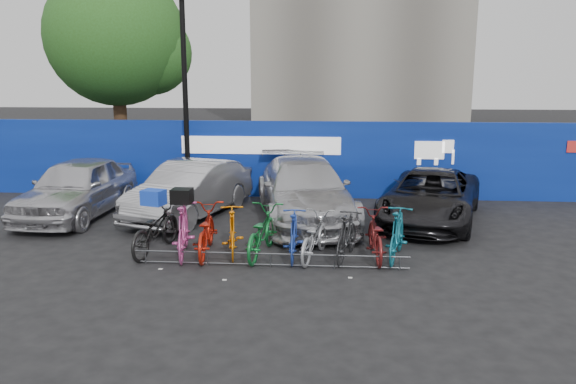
# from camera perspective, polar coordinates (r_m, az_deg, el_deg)

# --- Properties ---
(ground) EXTENTS (100.00, 100.00, 0.00)m
(ground) POSITION_cam_1_polar(r_m,az_deg,el_deg) (12.10, -1.48, -6.66)
(ground) COLOR black
(ground) RESTS_ON ground
(hoarding) EXTENTS (22.00, 0.18, 2.40)m
(hoarding) POSITION_cam_1_polar(r_m,az_deg,el_deg) (17.64, 0.50, 3.34)
(hoarding) COLOR navy
(hoarding) RESTS_ON ground
(tree) EXTENTS (5.40, 5.20, 7.80)m
(tree) POSITION_cam_1_polar(r_m,az_deg,el_deg) (22.91, -16.51, 14.57)
(tree) COLOR #382314
(tree) RESTS_ON ground
(lamppost) EXTENTS (0.25, 0.50, 6.11)m
(lamppost) POSITION_cam_1_polar(r_m,az_deg,el_deg) (17.37, -10.40, 9.86)
(lamppost) COLOR black
(lamppost) RESTS_ON ground
(bike_rack) EXTENTS (5.60, 0.03, 0.30)m
(bike_rack) POSITION_cam_1_polar(r_m,az_deg,el_deg) (11.48, -1.79, -6.86)
(bike_rack) COLOR #595B60
(bike_rack) RESTS_ON ground
(car_0) EXTENTS (2.10, 4.79, 1.61)m
(car_0) POSITION_cam_1_polar(r_m,az_deg,el_deg) (16.35, -20.64, 0.43)
(car_0) COLOR #BBBABF
(car_0) RESTS_ON ground
(car_1) EXTENTS (2.87, 4.84, 1.51)m
(car_1) POSITION_cam_1_polar(r_m,az_deg,el_deg) (15.49, -9.88, 0.23)
(car_1) COLOR #A1A1A6
(car_1) RESTS_ON ground
(car_2) EXTENTS (3.26, 5.85, 1.60)m
(car_2) POSITION_cam_1_polar(r_m,az_deg,el_deg) (14.94, 1.68, 0.17)
(car_2) COLOR #B4B5B9
(car_2) RESTS_ON ground
(car_3) EXTENTS (3.57, 5.34, 1.36)m
(car_3) POSITION_cam_1_polar(r_m,az_deg,el_deg) (15.21, 14.30, -0.46)
(car_3) COLOR black
(car_3) RESTS_ON ground
(bike_0) EXTENTS (1.07, 2.14, 1.08)m
(bike_0) POSITION_cam_1_polar(r_m,az_deg,el_deg) (12.61, -13.35, -3.65)
(bike_0) COLOR black
(bike_0) RESTS_ON ground
(bike_1) EXTENTS (0.87, 2.02, 1.17)m
(bike_1) POSITION_cam_1_polar(r_m,az_deg,el_deg) (12.23, -10.59, -3.79)
(bike_1) COLOR #D24A99
(bike_1) RESTS_ON ground
(bike_2) EXTENTS (0.89, 2.09, 1.07)m
(bike_2) POSITION_cam_1_polar(r_m,az_deg,el_deg) (12.26, -8.40, -3.93)
(bike_2) COLOR #AE1B0B
(bike_2) RESTS_ON ground
(bike_3) EXTENTS (0.79, 1.81, 1.05)m
(bike_3) POSITION_cam_1_polar(r_m,az_deg,el_deg) (12.19, -5.68, -3.98)
(bike_3) COLOR orange
(bike_3) RESTS_ON ground
(bike_4) EXTENTS (1.00, 2.10, 1.06)m
(bike_4) POSITION_cam_1_polar(r_m,az_deg,el_deg) (12.07, -2.73, -4.08)
(bike_4) COLOR #12682B
(bike_4) RESTS_ON ground
(bike_5) EXTENTS (0.51, 1.73, 1.04)m
(bike_5) POSITION_cam_1_polar(r_m,az_deg,el_deg) (11.90, 0.58, -4.37)
(bike_5) COLOR #213EA3
(bike_5) RESTS_ON ground
(bike_6) EXTENTS (1.08, 1.93, 0.96)m
(bike_6) POSITION_cam_1_polar(r_m,az_deg,el_deg) (11.92, 2.68, -4.54)
(bike_6) COLOR #989A9F
(bike_6) RESTS_ON ground
(bike_7) EXTENTS (0.89, 1.75, 1.01)m
(bike_7) POSITION_cam_1_polar(r_m,az_deg,el_deg) (11.91, 5.99, -4.48)
(bike_7) COLOR black
(bike_7) RESTS_ON ground
(bike_8) EXTENTS (0.76, 1.94, 1.01)m
(bike_8) POSITION_cam_1_polar(r_m,az_deg,el_deg) (12.06, 8.82, -4.36)
(bike_8) COLOR maroon
(bike_8) RESTS_ON ground
(bike_9) EXTENTS (0.96, 1.90, 1.10)m
(bike_9) POSITION_cam_1_polar(r_m,az_deg,el_deg) (12.05, 11.02, -4.23)
(bike_9) COLOR #126579
(bike_9) RESTS_ON ground
(cargo_crate) EXTENTS (0.54, 0.46, 0.33)m
(cargo_crate) POSITION_cam_1_polar(r_m,az_deg,el_deg) (12.44, -13.51, -0.54)
(cargo_crate) COLOR blue
(cargo_crate) RESTS_ON bike_0
(cargo_topcase) EXTENTS (0.43, 0.39, 0.31)m
(cargo_topcase) POSITION_cam_1_polar(r_m,az_deg,el_deg) (12.05, -10.73, -0.40)
(cargo_topcase) COLOR black
(cargo_topcase) RESTS_ON bike_1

